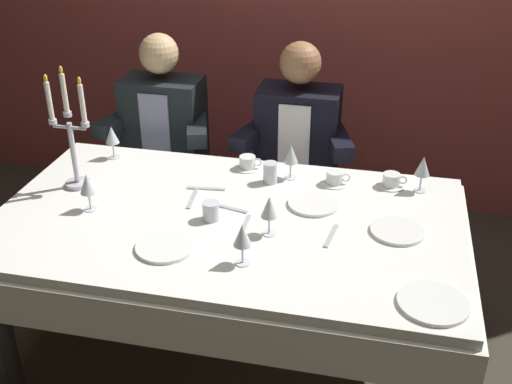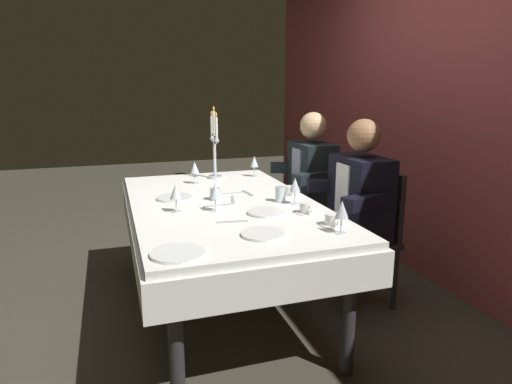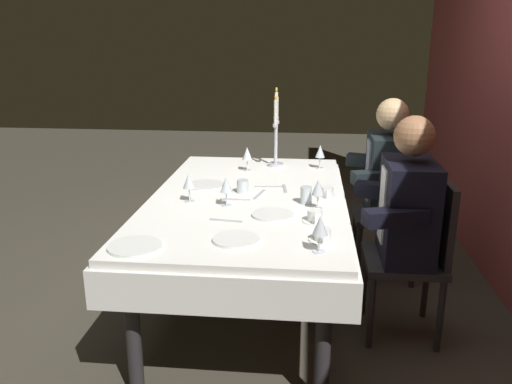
{
  "view_description": "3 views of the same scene",
  "coord_description": "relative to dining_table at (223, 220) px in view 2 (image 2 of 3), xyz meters",
  "views": [
    {
      "loc": [
        0.59,
        -2.11,
        2.04
      ],
      "look_at": [
        0.1,
        0.11,
        0.81
      ],
      "focal_mm": 43.77,
      "sensor_mm": 36.0,
      "label": 1
    },
    {
      "loc": [
        2.61,
        -0.64,
        1.45
      ],
      "look_at": [
        0.21,
        0.15,
        0.84
      ],
      "focal_mm": 31.41,
      "sensor_mm": 36.0,
      "label": 2
    },
    {
      "loc": [
        2.83,
        0.33,
        1.64
      ],
      "look_at": [
        0.08,
        0.06,
        0.79
      ],
      "focal_mm": 36.28,
      "sensor_mm": 36.0,
      "label": 3
    }
  ],
  "objects": [
    {
      "name": "wine_glass_4",
      "position": [
        0.14,
        -0.31,
        0.23
      ],
      "size": [
        0.07,
        0.07,
        0.16
      ],
      "color": "silver",
      "rests_on": "dining_table"
    },
    {
      "name": "fork_1",
      "position": [
        0.43,
        -0.06,
        0.12
      ],
      "size": [
        0.04,
        0.17,
        0.01
      ],
      "primitive_type": "cube",
      "rotation": [
        0.0,
        0.0,
        1.43
      ],
      "color": "#B7B7BC",
      "rests_on": "dining_table"
    },
    {
      "name": "seated_diner_0",
      "position": [
        -0.59,
        0.89,
        0.11
      ],
      "size": [
        0.63,
        0.48,
        1.24
      ],
      "color": "#282527",
      "rests_on": "ground_plane"
    },
    {
      "name": "candelabra",
      "position": [
        -0.72,
        0.12,
        0.34
      ],
      "size": [
        0.19,
        0.11,
        0.55
      ],
      "color": "silver",
      "rests_on": "dining_table"
    },
    {
      "name": "back_wall",
      "position": [
        0.0,
        1.66,
        0.73
      ],
      "size": [
        6.0,
        0.12,
        2.7
      ],
      "primitive_type": "cube",
      "color": "#993F40",
      "rests_on": "ground_plane"
    },
    {
      "name": "fork_3",
      "position": [
        -0.15,
        0.21,
        0.12
      ],
      "size": [
        0.17,
        0.04,
        0.01
      ],
      "primitive_type": "cube",
      "rotation": [
        0.0,
        0.0,
        0.12
      ],
      "color": "#B7B7BC",
      "rests_on": "dining_table"
    },
    {
      "name": "dining_table",
      "position": [
        0.0,
        0.0,
        0.0
      ],
      "size": [
        1.94,
        1.14,
        0.74
      ],
      "color": "white",
      "rests_on": "ground_plane"
    },
    {
      "name": "dinner_plate_1",
      "position": [
        0.33,
        0.17,
        0.13
      ],
      "size": [
        0.22,
        0.22,
        0.01
      ],
      "primitive_type": "cylinder",
      "color": "white",
      "rests_on": "dining_table"
    },
    {
      "name": "spoon_0",
      "position": [
        0.09,
        -0.06,
        0.12
      ],
      "size": [
        0.02,
        0.17,
        0.01
      ],
      "primitive_type": "cube",
      "rotation": [
        0.0,
        0.0,
        1.58
      ],
      "color": "#B7B7BC",
      "rests_on": "dining_table"
    },
    {
      "name": "dinner_plate_0",
      "position": [
        0.8,
        -0.4,
        0.13
      ],
      "size": [
        0.24,
        0.24,
        0.01
      ],
      "primitive_type": "cylinder",
      "color": "white",
      "rests_on": "dining_table"
    },
    {
      "name": "fork_2",
      "position": [
        -0.18,
        0.11,
        0.12
      ],
      "size": [
        0.03,
        0.17,
        0.01
      ],
      "primitive_type": "cube",
      "rotation": [
        0.0,
        0.0,
        1.66
      ],
      "color": "#B7B7BC",
      "rests_on": "dining_table"
    },
    {
      "name": "wine_glass_3",
      "position": [
        -0.68,
        0.43,
        0.23
      ],
      "size": [
        0.07,
        0.07,
        0.16
      ],
      "color": "silver",
      "rests_on": "dining_table"
    },
    {
      "name": "coffee_cup_0",
      "position": [
        0.64,
        0.42,
        0.15
      ],
      "size": [
        0.13,
        0.12,
        0.06
      ],
      "color": "white",
      "rests_on": "dining_table"
    },
    {
      "name": "ground_plane",
      "position": [
        0.0,
        0.0,
        -0.62
      ],
      "size": [
        12.0,
        12.0,
        0.0
      ],
      "primitive_type": "plane",
      "color": "#3C372D"
    },
    {
      "name": "wine_glass_1",
      "position": [
        0.77,
        0.4,
        0.23
      ],
      "size": [
        0.07,
        0.07,
        0.16
      ],
      "color": "silver",
      "rests_on": "dining_table"
    },
    {
      "name": "knife_4",
      "position": [
        -0.02,
        0.07,
        0.12
      ],
      "size": [
        0.19,
        0.06,
        0.01
      ],
      "primitive_type": "cube",
      "rotation": [
        0.0,
        0.0,
        -0.23
      ],
      "color": "#B7B7BC",
      "rests_on": "dining_table"
    },
    {
      "name": "wine_glass_2",
      "position": [
        0.19,
        0.4,
        0.23
      ],
      "size": [
        0.07,
        0.07,
        0.16
      ],
      "color": "silver",
      "rests_on": "dining_table"
    },
    {
      "name": "dinner_plate_3",
      "position": [
        -0.17,
        -0.27,
        0.13
      ],
      "size": [
        0.23,
        0.23,
        0.01
      ],
      "primitive_type": "cylinder",
      "color": "white",
      "rests_on": "dining_table"
    },
    {
      "name": "wine_glass_5",
      "position": [
        -0.57,
        -0.07,
        0.23
      ],
      "size": [
        0.07,
        0.07,
        0.16
      ],
      "color": "silver",
      "rests_on": "dining_table"
    },
    {
      "name": "seated_diner_1",
      "position": [
        0.15,
        0.89,
        0.11
      ],
      "size": [
        0.63,
        0.48,
        1.24
      ],
      "color": "#282527",
      "rests_on": "ground_plane"
    },
    {
      "name": "wine_glass_0",
      "position": [
        0.19,
        -0.09,
        0.23
      ],
      "size": [
        0.07,
        0.07,
        0.16
      ],
      "color": "silver",
      "rests_on": "dining_table"
    },
    {
      "name": "water_tumbler_0",
      "position": [
        0.11,
        0.34,
        0.17
      ],
      "size": [
        0.06,
        0.06,
        0.1
      ],
      "primitive_type": "cylinder",
      "color": "silver",
      "rests_on": "dining_table"
    },
    {
      "name": "coffee_cup_2",
      "position": [
        0.39,
        0.38,
        0.15
      ],
      "size": [
        0.13,
        0.12,
        0.06
      ],
      "color": "white",
      "rests_on": "dining_table"
    },
    {
      "name": "coffee_cup_1",
      "position": [
        -0.02,
        0.45,
        0.15
      ],
      "size": [
        0.13,
        0.12,
        0.06
      ],
      "color": "white",
      "rests_on": "dining_table"
    },
    {
      "name": "water_tumbler_1",
      "position": [
        -0.06,
        -0.04,
        0.16
      ],
      "size": [
        0.07,
        0.07,
        0.08
      ],
      "primitive_type": "cylinder",
      "color": "silver",
      "rests_on": "dining_table"
    },
    {
      "name": "dinner_plate_2",
      "position": [
        0.68,
        0.03,
        0.13
      ],
      "size": [
        0.21,
        0.21,
        0.01
      ],
      "primitive_type": "cylinder",
      "color": "white",
      "rests_on": "dining_table"
    }
  ]
}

